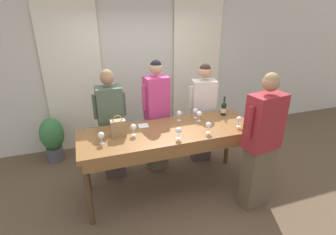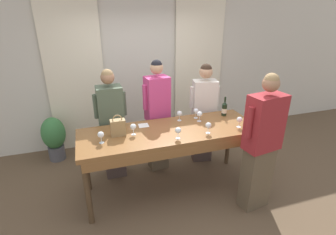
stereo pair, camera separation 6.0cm
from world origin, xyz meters
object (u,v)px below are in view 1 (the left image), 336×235
Objects in this scene: wine_glass_front_mid at (101,135)px; host_pouring at (261,144)px; handbag at (118,128)px; guest_olive_jacket at (111,125)px; wine_glass_front_right at (179,114)px; wine_glass_front_left at (179,131)px; tasting_bar at (170,137)px; wine_glass_center_mid at (208,125)px; wine_bottle at (224,108)px; guest_cream_sweater at (203,112)px; potted_plant at (52,138)px; wine_glass_center_right at (133,127)px; guest_pink_top at (157,116)px; wine_glass_back_mid at (199,114)px; wine_glass_back_left at (119,123)px; wine_glass_center_left at (196,111)px; wine_glass_back_right at (239,119)px.

host_pouring reaches higher than wine_glass_front_mid.
handbag is 0.17× the size of guest_olive_jacket.
wine_glass_front_left is at bearing -111.78° from wine_glass_front_right.
wine_glass_center_mid is (0.45, -0.22, 0.20)m from tasting_bar.
guest_cream_sweater reaches higher than wine_bottle.
wine_glass_front_mid is (-1.87, -0.33, 0.00)m from wine_bottle.
potted_plant is at bearing 125.84° from handbag.
guest_pink_top is (0.49, 0.60, -0.15)m from wine_glass_center_right.
wine_glass_back_mid is at bearing 4.30° from handbag.
guest_pink_top is 2.29× the size of potted_plant.
wine_glass_back_left is 0.09× the size of guest_cream_sweater.
wine_glass_back_left is at bearing 144.80° from wine_glass_front_left.
wine_glass_back_left is (-0.67, 0.47, 0.00)m from wine_glass_front_left.
guest_cream_sweater reaches higher than wine_glass_front_mid.
wine_glass_center_left reaches higher than potted_plant.
wine_glass_center_right is at bearing -155.18° from guest_cream_sweater.
wine_glass_front_right is 1.00× the size of wine_glass_center_right.
wine_glass_center_left is 1.00× the size of wine_glass_back_left.
guest_olive_jacket is at bearing -40.10° from potted_plant.
wine_glass_front_mid is at bearing -63.59° from potted_plant.
wine_glass_back_left is at bearing -164.42° from guest_cream_sweater.
host_pouring is 2.32× the size of potted_plant.
handbag is at bearing -54.16° from potted_plant.
wine_glass_front_left is 0.89m from guest_pink_top.
tasting_bar is at bearing -89.42° from guest_pink_top.
wine_glass_back_mid is 0.97m from host_pouring.
guest_cream_sweater is (0.79, 0.63, 0.01)m from tasting_bar.
host_pouring reaches higher than guest_pink_top.
handbag reaches higher than wine_glass_center_mid.
wine_glass_back_right is 0.09× the size of guest_cream_sweater.
wine_glass_front_right is at bearing 157.54° from wine_glass_back_mid.
wine_glass_front_mid is (-0.92, -0.07, 0.20)m from tasting_bar.
wine_glass_center_right is 0.67m from guest_olive_jacket.
guest_olive_jacket reaches higher than wine_glass_center_right.
potted_plant is at bearing 129.91° from wine_glass_center_right.
wine_glass_front_right is (0.21, 0.53, -0.00)m from wine_glass_front_left.
wine_bottle reaches higher than wine_glass_front_mid.
wine_glass_back_right is (0.44, -0.48, 0.00)m from wine_glass_center_left.
host_pouring is at bearing -63.32° from wine_glass_center_left.
potted_plant is (-1.68, 1.66, -0.64)m from wine_glass_front_left.
wine_glass_center_mid is at bearing -61.81° from guest_pink_top.
wine_glass_back_left is at bearing 177.03° from wine_glass_back_mid.
wine_bottle reaches higher than wine_glass_back_left.
wine_bottle is at bearing 28.28° from wine_glass_front_left.
guest_cream_sweater reaches higher than wine_glass_center_left.
wine_glass_center_left is at bearing -33.52° from guest_pink_top.
wine_glass_back_left is (-0.15, 0.19, 0.00)m from wine_glass_center_right.
guest_olive_jacket reaches higher than wine_glass_back_mid.
wine_glass_center_left is 1.00× the size of wine_glass_center_mid.
wine_glass_front_left and wine_glass_front_right have the same top height.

